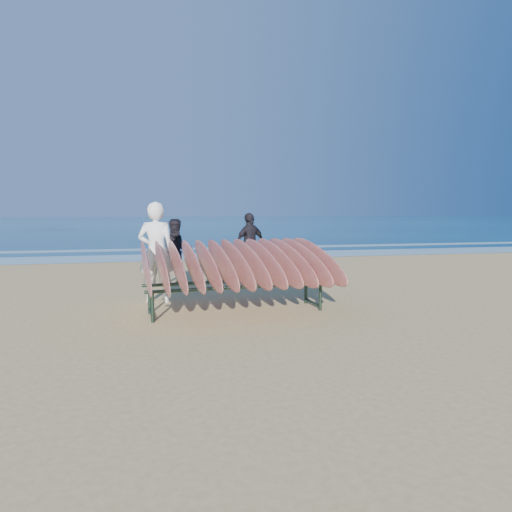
% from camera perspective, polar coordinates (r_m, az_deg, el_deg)
% --- Properties ---
extents(ground, '(120.00, 120.00, 0.00)m').
position_cam_1_polar(ground, '(7.88, 1.29, -7.47)').
color(ground, tan).
rests_on(ground, ground).
extents(ocean, '(160.00, 160.00, 0.00)m').
position_cam_1_polar(ocean, '(62.49, -11.06, 4.13)').
color(ocean, navy).
rests_on(ocean, ground).
extents(foam_near, '(160.00, 160.00, 0.00)m').
position_cam_1_polar(foam_near, '(17.63, -6.61, -0.04)').
color(foam_near, white).
rests_on(foam_near, ground).
extents(foam_far, '(160.00, 160.00, 0.00)m').
position_cam_1_polar(foam_far, '(21.10, -7.63, 0.91)').
color(foam_far, white).
rests_on(foam_far, ground).
extents(surfboard_rack, '(3.36, 2.77, 1.39)m').
position_cam_1_polar(surfboard_rack, '(8.02, -2.50, -0.91)').
color(surfboard_rack, '#1D2E22').
rests_on(surfboard_rack, ground).
extents(person_white, '(0.81, 0.63, 1.96)m').
position_cam_1_polar(person_white, '(9.11, -12.36, 0.47)').
color(person_white, silver).
rests_on(person_white, ground).
extents(person_dark_a, '(0.86, 0.73, 1.59)m').
position_cam_1_polar(person_dark_a, '(11.21, -9.84, 0.54)').
color(person_dark_a, black).
rests_on(person_dark_a, ground).
extents(person_dark_b, '(1.09, 0.82, 1.72)m').
position_cam_1_polar(person_dark_b, '(12.66, -0.75, 1.53)').
color(person_dark_b, black).
rests_on(person_dark_b, ground).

